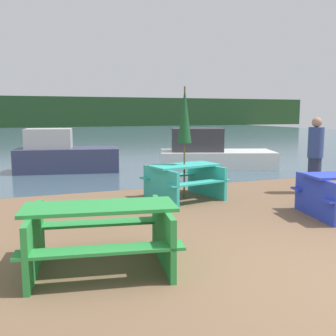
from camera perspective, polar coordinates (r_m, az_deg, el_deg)
The scene contains 8 objects.
water at distance 34.59m, azimuth -14.98°, elevation 4.62°, with size 60.00×50.00×0.00m.
far_treeline at distance 54.48m, azimuth -17.19°, elevation 7.80°, with size 80.00×1.60×4.00m.
picnic_table_green at distance 4.97m, azimuth -9.79°, elevation -8.89°, with size 2.06×1.67×0.79m.
picnic_table_teal at distance 8.77m, azimuth 2.37°, elevation -1.51°, with size 1.77×1.66×0.77m.
umbrella_darkgreen at distance 8.65m, azimuth 2.43°, elevation 7.60°, with size 0.31×0.31×2.47m.
boat at distance 13.23m, azimuth -14.82°, elevation 1.77°, with size 3.44×1.96×1.40m.
boat_second at distance 13.86m, azimuth 6.24°, elevation 2.14°, with size 4.27×2.92×1.37m.
person at distance 9.96m, azimuth 20.58°, elevation 1.75°, with size 0.36×0.36×1.80m.
Camera 1 is at (-3.40, -3.21, 1.91)m, focal length 42.00 mm.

